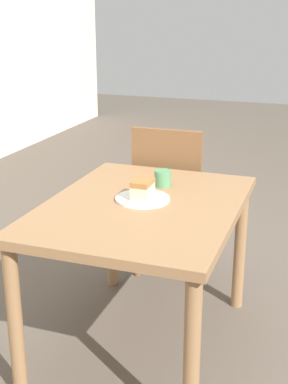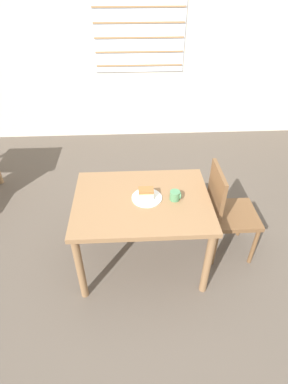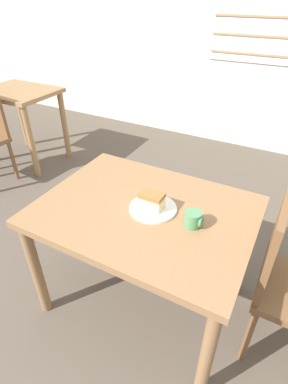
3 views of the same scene
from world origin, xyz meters
name	(u,v)px [view 2 (image 2 of 3)]	position (x,y,z in m)	size (l,w,h in m)	color
ground_plane	(163,302)	(0.00, 0.00, 0.00)	(14.00, 14.00, 0.00)	brown
wall_back	(144,36)	(0.00, 3.03, 1.41)	(10.00, 0.10, 2.80)	beige
dining_table_near	(142,209)	(-0.15, 0.46, 0.61)	(1.09, 0.82, 0.71)	olive
chair_near_window	(226,210)	(0.59, 0.55, 0.49)	(0.41, 0.41, 0.90)	brown
plate	(147,198)	(-0.11, 0.48, 0.72)	(0.24, 0.24, 0.01)	white
cake_slice	(146,193)	(-0.12, 0.47, 0.76)	(0.12, 0.08, 0.08)	beige
coffee_mug	(175,195)	(0.11, 0.45, 0.75)	(0.09, 0.08, 0.08)	#4C8456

